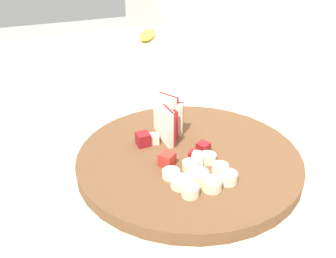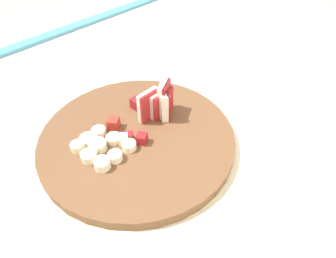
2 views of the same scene
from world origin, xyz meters
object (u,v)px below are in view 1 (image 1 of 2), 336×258
(banana_peel, at_px, (147,35))
(apple_dice_pile, at_px, (171,149))
(cutting_board, at_px, (189,158))
(apple_wedge_fan, at_px, (167,119))
(banana_slice_rows, at_px, (201,176))

(banana_peel, bearing_deg, apple_dice_pile, -18.84)
(apple_dice_pile, bearing_deg, cutting_board, 72.15)
(apple_dice_pile, bearing_deg, apple_wedge_fan, 161.38)
(cutting_board, height_order, banana_peel, banana_peel)
(apple_dice_pile, height_order, banana_slice_rows, apple_dice_pile)
(apple_dice_pile, xyz_separation_m, banana_peel, (-0.71, 0.24, -0.02))
(banana_slice_rows, bearing_deg, cutting_board, 166.20)
(cutting_board, xyz_separation_m, banana_slice_rows, (0.07, -0.02, 0.02))
(cutting_board, height_order, banana_slice_rows, banana_slice_rows)
(apple_wedge_fan, height_order, banana_slice_rows, apple_wedge_fan)
(apple_dice_pile, bearing_deg, banana_slice_rows, 6.87)
(cutting_board, relative_size, banana_peel, 2.49)
(cutting_board, relative_size, apple_dice_pile, 3.24)
(apple_wedge_fan, relative_size, banana_slice_rows, 0.79)
(apple_wedge_fan, bearing_deg, cutting_board, 5.25)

